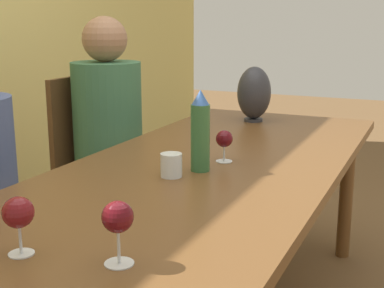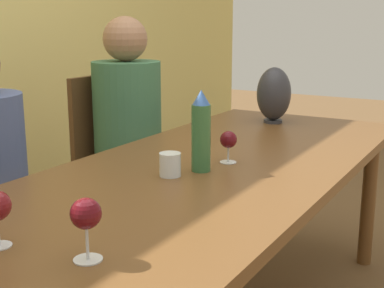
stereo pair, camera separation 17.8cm
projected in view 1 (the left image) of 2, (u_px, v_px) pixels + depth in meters
dining_table at (200, 187)px, 1.88m from camera, size 2.37×0.91×0.72m
water_bottle at (200, 132)px, 1.80m from camera, size 0.07×0.07×0.28m
water_tumbler at (171, 165)px, 1.75m from camera, size 0.07×0.07×0.08m
vase at (254, 93)px, 2.68m from camera, size 0.17×0.17×0.28m
wine_glass_0 at (18, 214)px, 1.16m from camera, size 0.07×0.07×0.13m
wine_glass_2 at (224, 140)px, 1.93m from camera, size 0.06×0.06×0.12m
wine_glass_3 at (118, 219)px, 1.11m from camera, size 0.07×0.07×0.14m
chair_far at (97, 162)px, 2.77m from camera, size 0.44×0.44×0.94m
person_far at (110, 133)px, 2.69m from camera, size 0.35×0.35×1.24m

